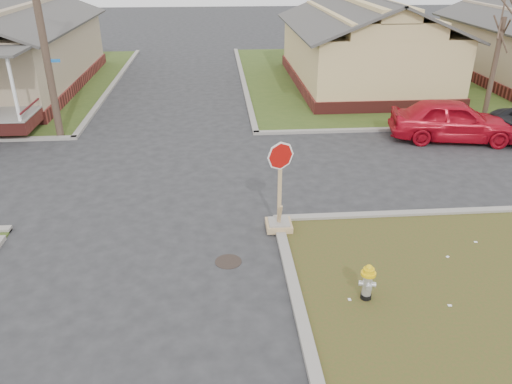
{
  "coord_description": "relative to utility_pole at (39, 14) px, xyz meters",
  "views": [
    {
      "loc": [
        2.06,
        -10.52,
        6.71
      ],
      "look_at": [
        2.99,
        1.0,
        1.1
      ],
      "focal_mm": 35.0,
      "sensor_mm": 36.0,
      "label": 1
    }
  ],
  "objects": [
    {
      "name": "utility_pole",
      "position": [
        0.0,
        0.0,
        0.0
      ],
      "size": [
        1.8,
        0.28,
        9.0
      ],
      "color": "#3A2C21",
      "rests_on": "ground"
    },
    {
      "name": "curbs",
      "position": [
        4.2,
        -3.9,
        -4.66
      ],
      "size": [
        80.0,
        40.0,
        0.12
      ],
      "primitive_type": null,
      "color": "gray",
      "rests_on": "ground"
    },
    {
      "name": "manhole",
      "position": [
        6.4,
        -9.4,
        -4.66
      ],
      "size": [
        0.64,
        0.64,
        0.01
      ],
      "primitive_type": "cylinder",
      "color": "black",
      "rests_on": "ground"
    },
    {
      "name": "fire_hydrant",
      "position": [
        9.27,
        -11.08,
        -4.15
      ],
      "size": [
        0.31,
        0.31,
        0.84
      ],
      "rotation": [
        0.0,
        0.0,
        -0.27
      ],
      "color": "black",
      "rests_on": "ground"
    },
    {
      "name": "ground",
      "position": [
        4.2,
        -8.9,
        -4.66
      ],
      "size": [
        120.0,
        120.0,
        0.0
      ],
      "primitive_type": "plane",
      "color": "#252628",
      "rests_on": "ground"
    },
    {
      "name": "side_house_yellow",
      "position": [
        14.2,
        7.6,
        -2.47
      ],
      "size": [
        7.6,
        11.6,
        4.7
      ],
      "color": "maroon",
      "rests_on": "ground"
    },
    {
      "name": "tree_mid_right",
      "position": [
        18.2,
        1.3,
        -2.51
      ],
      "size": [
        0.22,
        0.22,
        4.2
      ],
      "primitive_type": "cylinder",
      "color": "#3A2C21",
      "rests_on": "verge_far_right"
    },
    {
      "name": "red_sedan",
      "position": [
        15.34,
        -1.55,
        -3.85
      ],
      "size": [
        5.01,
        2.74,
        1.61
      ],
      "primitive_type": "imported",
      "rotation": [
        0.0,
        0.0,
        1.39
      ],
      "color": "red",
      "rests_on": "ground"
    },
    {
      "name": "stop_sign",
      "position": [
        7.79,
        -7.99,
        -4.08
      ],
      "size": [
        0.69,
        0.68,
        2.45
      ],
      "rotation": [
        0.0,
        0.0,
        -0.0
      ],
      "color": "tan",
      "rests_on": "ground"
    }
  ]
}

